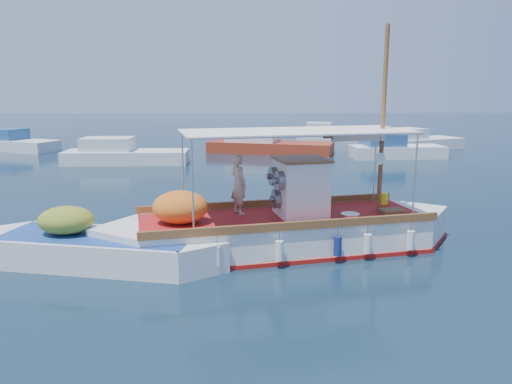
{
  "coord_description": "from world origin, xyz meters",
  "views": [
    {
      "loc": [
        -1.02,
        -13.59,
        4.57
      ],
      "look_at": [
        -0.59,
        0.0,
        1.72
      ],
      "focal_mm": 35.0,
      "sensor_mm": 36.0,
      "label": 1
    }
  ],
  "objects": [
    {
      "name": "ground",
      "position": [
        0.0,
        0.0,
        0.0
      ],
      "size": [
        160.0,
        160.0,
        0.0
      ],
      "primitive_type": "plane",
      "color": "black",
      "rests_on": "ground"
    },
    {
      "name": "fishing_caique",
      "position": [
        0.11,
        0.14,
        0.57
      ],
      "size": [
        10.47,
        4.45,
        6.53
      ],
      "rotation": [
        0.0,
        0.0,
        0.21
      ],
      "color": "white",
      "rests_on": "ground"
    },
    {
      "name": "dinghy",
      "position": [
        -4.84,
        -0.88,
        0.36
      ],
      "size": [
        6.93,
        3.05,
        1.73
      ],
      "rotation": [
        0.0,
        0.0,
        -0.22
      ],
      "color": "white",
      "rests_on": "ground"
    },
    {
      "name": "bg_boat_nw",
      "position": [
        -8.26,
        17.09,
        0.49
      ],
      "size": [
        7.47,
        2.42,
        1.8
      ],
      "rotation": [
        0.0,
        0.0,
        0.0
      ],
      "color": "silver",
      "rests_on": "ground"
    },
    {
      "name": "bg_boat_n",
      "position": [
        0.87,
        21.97,
        0.49
      ],
      "size": [
        9.23,
        5.32,
        1.8
      ],
      "rotation": [
        0.0,
        0.0,
        -0.31
      ],
      "color": "maroon",
      "rests_on": "ground"
    },
    {
      "name": "bg_boat_ne",
      "position": [
        9.23,
        19.12,
        0.49
      ],
      "size": [
        6.22,
        2.58,
        1.8
      ],
      "rotation": [
        0.0,
        0.0,
        0.06
      ],
      "color": "silver",
      "rests_on": "ground"
    },
    {
      "name": "bg_boat_e",
      "position": [
        11.96,
        23.72,
        0.49
      ],
      "size": [
        8.13,
        5.47,
        1.8
      ],
      "rotation": [
        0.0,
        0.0,
        0.41
      ],
      "color": "silver",
      "rests_on": "ground"
    },
    {
      "name": "bg_boat_far_w",
      "position": [
        -17.76,
        23.98,
        0.49
      ],
      "size": [
        6.74,
        4.75,
        1.8
      ],
      "rotation": [
        0.0,
        0.0,
        -0.43
      ],
      "color": "silver",
      "rests_on": "ground"
    },
    {
      "name": "bg_boat_far_n",
      "position": [
        6.48,
        30.0,
        0.49
      ],
      "size": [
        5.61,
        3.07,
        1.8
      ],
      "rotation": [
        0.0,
        0.0,
        -0.21
      ],
      "color": "silver",
      "rests_on": "ground"
    }
  ]
}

